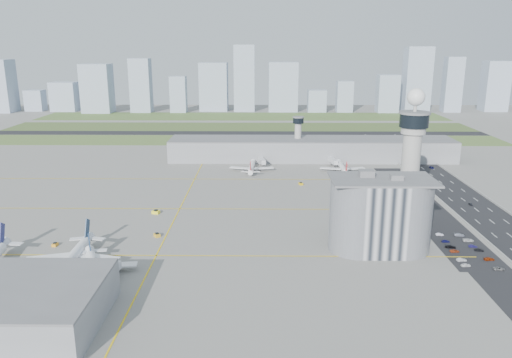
{
  "coord_description": "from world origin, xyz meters",
  "views": [
    {
      "loc": [
        2.9,
        -217.59,
        83.07
      ],
      "look_at": [
        0.0,
        35.0,
        15.0
      ],
      "focal_mm": 35.0,
      "sensor_mm": 36.0,
      "label": 1
    }
  ],
  "objects_px": {
    "tug_4": "(301,183)",
    "car_lot_0": "(466,265)",
    "tug_1": "(97,260)",
    "tug_5": "(350,178)",
    "tug_0": "(55,244)",
    "car_lot_4": "(446,241)",
    "jet_bridge_far_1": "(330,160)",
    "car_lot_1": "(462,260)",
    "airplane_far_a": "(252,164)",
    "car_lot_7": "(489,259)",
    "airplane_near_b": "(71,251)",
    "car_lot_9": "(473,246)",
    "jet_bridge_near_1": "(14,284)",
    "tug_3": "(156,212)",
    "admin_building": "(380,215)",
    "car_lot_8": "(479,250)",
    "car_hw_2": "(432,167)",
    "car_hw_4": "(390,151)",
    "car_lot_10": "(468,240)",
    "car_lot_5": "(440,234)",
    "car_lot_2": "(455,251)",
    "car_lot_6": "(499,269)",
    "car_lot_3": "(450,247)",
    "airplane_far_b": "(342,164)",
    "jet_bridge_near_2": "(100,284)",
    "car_hw_1": "(470,204)",
    "control_tower": "(411,153)",
    "secondary_tower": "(298,134)",
    "car_lot_11": "(459,235)",
    "tug_2": "(157,235)",
    "airplane_near_c": "(93,263)",
    "jet_bridge_far_0": "(260,160)"
  },
  "relations": [
    {
      "from": "tug_4",
      "to": "car_lot_0",
      "type": "height_order",
      "value": "tug_4"
    },
    {
      "from": "tug_1",
      "to": "tug_5",
      "type": "bearing_deg",
      "value": 27.33
    },
    {
      "from": "tug_0",
      "to": "car_lot_4",
      "type": "height_order",
      "value": "tug_0"
    },
    {
      "from": "jet_bridge_far_1",
      "to": "car_lot_1",
      "type": "relative_size",
      "value": 3.56
    },
    {
      "from": "airplane_far_a",
      "to": "car_lot_7",
      "type": "relative_size",
      "value": 8.38
    },
    {
      "from": "airplane_near_b",
      "to": "car_lot_7",
      "type": "height_order",
      "value": "airplane_near_b"
    },
    {
      "from": "tug_1",
      "to": "car_lot_9",
      "type": "xyz_separation_m",
      "value": [
        154.65,
        16.97,
        -0.3
      ]
    },
    {
      "from": "jet_bridge_near_1",
      "to": "car_lot_1",
      "type": "height_order",
      "value": "jet_bridge_near_1"
    },
    {
      "from": "jet_bridge_far_1",
      "to": "tug_3",
      "type": "xyz_separation_m",
      "value": [
        -102.88,
        -109.73,
        -1.79
      ]
    },
    {
      "from": "admin_building",
      "to": "car_lot_8",
      "type": "bearing_deg",
      "value": -2.82
    },
    {
      "from": "car_hw_2",
      "to": "car_hw_4",
      "type": "height_order",
      "value": "car_hw_2"
    },
    {
      "from": "car_lot_10",
      "to": "car_hw_2",
      "type": "bearing_deg",
      "value": -6.17
    },
    {
      "from": "jet_bridge_near_1",
      "to": "car_hw_2",
      "type": "xyz_separation_m",
      "value": [
        204.47,
        181.73,
        -2.22
      ]
    },
    {
      "from": "car_lot_5",
      "to": "car_lot_2",
      "type": "bearing_deg",
      "value": -179.26
    },
    {
      "from": "tug_3",
      "to": "car_lot_6",
      "type": "bearing_deg",
      "value": 84.23
    },
    {
      "from": "car_lot_3",
      "to": "jet_bridge_near_1",
      "type": "bearing_deg",
      "value": 108.11
    },
    {
      "from": "airplane_far_b",
      "to": "jet_bridge_near_2",
      "type": "bearing_deg",
      "value": 147.24
    },
    {
      "from": "car_lot_7",
      "to": "car_lot_10",
      "type": "distance_m",
      "value": 19.73
    },
    {
      "from": "car_lot_5",
      "to": "car_hw_1",
      "type": "bearing_deg",
      "value": -34.16
    },
    {
      "from": "jet_bridge_far_1",
      "to": "car_lot_1",
      "type": "xyz_separation_m",
      "value": [
        30.46,
        -166.02,
        -2.2
      ]
    },
    {
      "from": "control_tower",
      "to": "secondary_tower",
      "type": "bearing_deg",
      "value": 106.48
    },
    {
      "from": "car_lot_8",
      "to": "car_lot_1",
      "type": "bearing_deg",
      "value": 139.26
    },
    {
      "from": "jet_bridge_near_1",
      "to": "car_lot_6",
      "type": "bearing_deg",
      "value": -73.82
    },
    {
      "from": "airplane_far_a",
      "to": "car_hw_4",
      "type": "distance_m",
      "value": 128.71
    },
    {
      "from": "control_tower",
      "to": "car_hw_1",
      "type": "bearing_deg",
      "value": 34.8
    },
    {
      "from": "airplane_far_b",
      "to": "tug_3",
      "type": "height_order",
      "value": "airplane_far_b"
    },
    {
      "from": "car_lot_5",
      "to": "car_lot_0",
      "type": "bearing_deg",
      "value": 179.5
    },
    {
      "from": "car_lot_11",
      "to": "car_hw_1",
      "type": "xyz_separation_m",
      "value": [
        23.1,
        44.9,
        -0.09
      ]
    },
    {
      "from": "tug_2",
      "to": "car_lot_3",
      "type": "relative_size",
      "value": 0.73
    },
    {
      "from": "jet_bridge_near_1",
      "to": "jet_bridge_near_2",
      "type": "height_order",
      "value": "same"
    },
    {
      "from": "tug_1",
      "to": "tug_4",
      "type": "xyz_separation_m",
      "value": [
        89.02,
        114.19,
        -0.02
      ]
    },
    {
      "from": "jet_bridge_near_2",
      "to": "car_lot_6",
      "type": "xyz_separation_m",
      "value": [
        146.66,
        19.12,
        -2.26
      ]
    },
    {
      "from": "jet_bridge_near_1",
      "to": "car_hw_1",
      "type": "height_order",
      "value": "jet_bridge_near_1"
    },
    {
      "from": "car_lot_4",
      "to": "jet_bridge_near_2",
      "type": "bearing_deg",
      "value": 105.88
    },
    {
      "from": "car_lot_4",
      "to": "car_lot_9",
      "type": "xyz_separation_m",
      "value": [
        9.58,
        -5.52,
        -0.01
      ]
    },
    {
      "from": "airplane_near_c",
      "to": "car_lot_5",
      "type": "bearing_deg",
      "value": 83.83
    },
    {
      "from": "jet_bridge_far_1",
      "to": "car_lot_7",
      "type": "height_order",
      "value": "jet_bridge_far_1"
    },
    {
      "from": "tug_4",
      "to": "jet_bridge_far_0",
      "type": "bearing_deg",
      "value": 95.05
    },
    {
      "from": "airplane_near_b",
      "to": "airplane_far_a",
      "type": "distance_m",
      "value": 166.29
    },
    {
      "from": "car_lot_5",
      "to": "car_lot_6",
      "type": "height_order",
      "value": "car_lot_6"
    },
    {
      "from": "tug_4",
      "to": "car_lot_8",
      "type": "bearing_deg",
      "value": -76.28
    },
    {
      "from": "secondary_tower",
      "to": "car_lot_9",
      "type": "distance_m",
      "value": 182.03
    },
    {
      "from": "car_lot_7",
      "to": "car_hw_1",
      "type": "distance_m",
      "value": 73.99
    },
    {
      "from": "jet_bridge_far_1",
      "to": "car_lot_3",
      "type": "distance_m",
      "value": 155.83
    },
    {
      "from": "tug_3",
      "to": "car_lot_1",
      "type": "height_order",
      "value": "tug_3"
    },
    {
      "from": "tug_0",
      "to": "tug_1",
      "type": "xyz_separation_m",
      "value": [
        23.32,
        -16.47,
        0.06
      ]
    },
    {
      "from": "car_lot_1",
      "to": "control_tower",
      "type": "bearing_deg",
      "value": 5.67
    },
    {
      "from": "car_lot_8",
      "to": "car_lot_9",
      "type": "relative_size",
      "value": 1.06
    },
    {
      "from": "car_lot_1",
      "to": "car_lot_11",
      "type": "relative_size",
      "value": 0.89
    },
    {
      "from": "jet_bridge_far_0",
      "to": "tug_3",
      "type": "relative_size",
      "value": 3.83
    }
  ]
}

